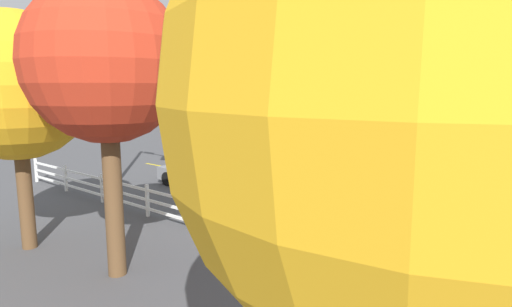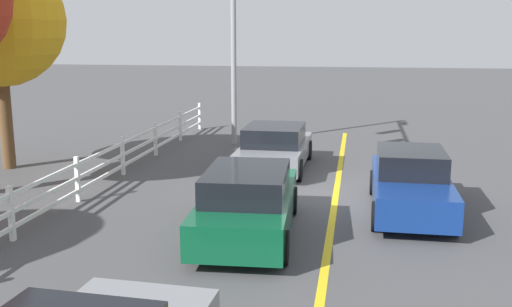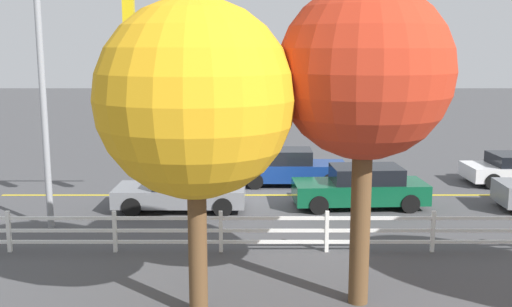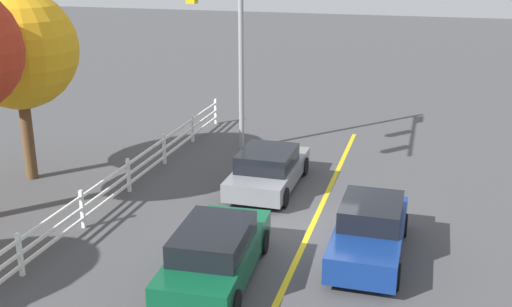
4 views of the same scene
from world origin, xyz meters
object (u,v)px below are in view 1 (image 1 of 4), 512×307
tree_0 (106,64)px  tree_2 (16,87)px  car_1 (323,170)px  tree_1 (431,104)px  car_2 (330,192)px  car_4 (205,173)px

tree_0 → tree_2: 3.52m
car_1 → tree_1: bearing=-57.4°
tree_1 → tree_2: bearing=-7.1°
car_2 → tree_1: (-6.15, 9.88, 3.63)m
car_2 → tree_2: (4.87, 8.51, 3.79)m
tree_0 → tree_1: 7.85m
car_1 → tree_1: (-8.41, 13.33, 3.64)m
car_1 → tree_2: bearing=-102.0°
car_1 → tree_2: size_ratio=0.67×
car_2 → car_4: (6.21, 0.31, -0.04)m
car_4 → tree_2: bearing=99.7°
tree_0 → tree_1: size_ratio=1.07×
car_2 → tree_1: bearing=118.7°
car_2 → car_4: car_2 is taller
car_4 → tree_1: tree_1 is taller
car_2 → tree_2: bearing=57.0°
tree_0 → car_1: bearing=-85.8°
car_4 → tree_0: bearing=122.5°
car_2 → car_1: bearing=-59.9°
car_1 → car_2: 4.13m
tree_1 → car_1: bearing=-57.7°
car_4 → tree_0: (-4.77, 7.62, 4.31)m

